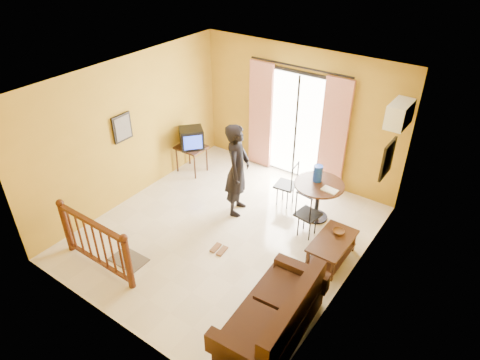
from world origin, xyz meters
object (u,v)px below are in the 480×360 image
Objects in this scene: dining_table at (319,191)px; standing_person at (237,170)px; sofa at (275,318)px; television at (192,138)px; coffee_table at (332,246)px.

standing_person reaches higher than dining_table.
dining_table is at bearing -82.60° from standing_person.
dining_table is 0.49× the size of sofa.
television is 4.60m from sofa.
coffee_table is 0.52× the size of sofa.
coffee_table is (0.73, -0.90, -0.32)m from dining_table.
standing_person is (-2.07, 0.23, 0.63)m from coffee_table.
sofa is at bearing -84.11° from television.
sofa is (0.01, -1.80, 0.04)m from coffee_table.
television is 0.36× the size of standing_person.
standing_person is at bearing 173.68° from coffee_table.
dining_table is at bearing 128.86° from coffee_table.
coffee_table is 1.80m from sofa.
dining_table is 1.53m from standing_person.
television reaches higher than coffee_table.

